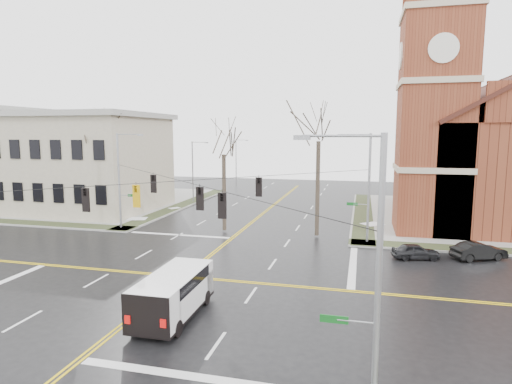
% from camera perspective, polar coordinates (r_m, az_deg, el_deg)
% --- Properties ---
extents(ground, '(120.00, 120.00, 0.00)m').
position_cam_1_polar(ground, '(28.36, -9.62, -11.07)').
color(ground, black).
rests_on(ground, ground).
extents(sidewalks, '(80.00, 80.00, 0.17)m').
position_cam_1_polar(sidewalks, '(28.33, -9.63, -10.93)').
color(sidewalks, gray).
rests_on(sidewalks, ground).
extents(road_markings, '(100.00, 100.00, 0.01)m').
position_cam_1_polar(road_markings, '(28.36, -9.62, -11.06)').
color(road_markings, gold).
rests_on(road_markings, ground).
extents(church, '(24.28, 27.48, 27.50)m').
position_cam_1_polar(church, '(51.24, 29.86, 6.00)').
color(church, brown).
rests_on(church, ground).
extents(civic_building_a, '(18.00, 14.00, 11.00)m').
position_cam_1_polar(civic_building_a, '(55.49, -22.47, 3.47)').
color(civic_building_a, '#A19880').
rests_on(civic_building_a, ground).
extents(signal_pole_ne, '(2.75, 0.22, 9.00)m').
position_cam_1_polar(signal_pole_ne, '(36.28, 14.55, 0.95)').
color(signal_pole_ne, gray).
rests_on(signal_pole_ne, ground).
extents(signal_pole_nw, '(2.75, 0.22, 9.00)m').
position_cam_1_polar(signal_pole_nw, '(42.55, -17.60, 1.81)').
color(signal_pole_nw, gray).
rests_on(signal_pole_nw, ground).
extents(signal_pole_se, '(2.75, 0.22, 9.00)m').
position_cam_1_polar(signal_pole_se, '(13.70, 15.29, -10.21)').
color(signal_pole_se, gray).
rests_on(signal_pole_se, ground).
extents(span_wires, '(23.02, 23.02, 0.03)m').
position_cam_1_polar(span_wires, '(27.01, -9.92, 1.48)').
color(span_wires, black).
rests_on(span_wires, ground).
extents(traffic_signals, '(8.21, 8.26, 1.30)m').
position_cam_1_polar(traffic_signals, '(26.50, -10.47, -0.29)').
color(traffic_signals, black).
rests_on(traffic_signals, ground).
extents(streetlight_north_a, '(2.30, 0.20, 8.00)m').
position_cam_1_polar(streetlight_north_a, '(56.98, -8.31, 3.03)').
color(streetlight_north_a, gray).
rests_on(streetlight_north_a, ground).
extents(streetlight_north_b, '(2.30, 0.20, 8.00)m').
position_cam_1_polar(streetlight_north_b, '(75.82, -2.57, 4.27)').
color(streetlight_north_b, gray).
rests_on(streetlight_north_b, ground).
extents(cargo_van, '(2.33, 5.86, 2.21)m').
position_cam_1_polar(cargo_van, '(22.37, -10.72, -12.78)').
color(cargo_van, white).
rests_on(cargo_van, ground).
extents(parked_car_a, '(3.57, 2.06, 1.14)m').
position_cam_1_polar(parked_car_a, '(33.65, 20.50, -7.42)').
color(parked_car_a, black).
rests_on(parked_car_a, ground).
extents(parked_car_b, '(4.14, 2.89, 1.29)m').
position_cam_1_polar(parked_car_b, '(35.32, 27.55, -6.98)').
color(parked_car_b, black).
rests_on(parked_car_b, ground).
extents(tree_nw_far, '(4.00, 4.00, 12.26)m').
position_cam_1_polar(tree_nw_far, '(46.75, -20.54, 6.99)').
color(tree_nw_far, '#332B20').
rests_on(tree_nw_far, ground).
extents(tree_nw_near, '(4.00, 4.00, 10.60)m').
position_cam_1_polar(tree_nw_near, '(39.37, -4.33, 5.69)').
color(tree_nw_near, '#332B20').
rests_on(tree_nw_near, ground).
extents(tree_ne, '(4.00, 4.00, 12.49)m').
position_cam_1_polar(tree_ne, '(37.56, 8.35, 7.57)').
color(tree_ne, '#332B20').
rests_on(tree_ne, ground).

